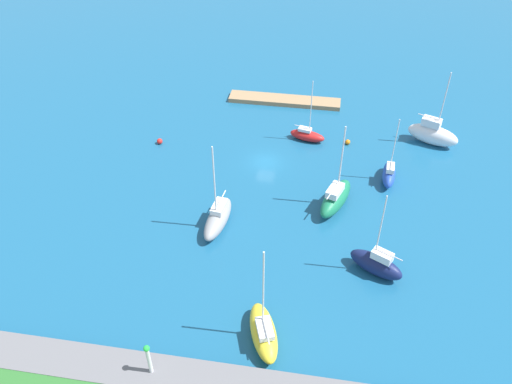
% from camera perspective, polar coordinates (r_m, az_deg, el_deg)
% --- Properties ---
extents(water, '(160.00, 160.00, 0.00)m').
position_cam_1_polar(water, '(72.80, 1.08, 3.31)').
color(water, '#19567F').
rests_on(water, ground).
extents(pier_dock, '(18.03, 3.08, 0.72)m').
position_cam_1_polar(pier_dock, '(86.66, 3.13, 9.92)').
color(pier_dock, '#997A56').
rests_on(pier_dock, ground).
extents(breakwater, '(63.79, 3.68, 1.03)m').
position_cam_1_polar(breakwater, '(49.25, -5.09, -19.98)').
color(breakwater, slate).
rests_on(breakwater, ground).
extents(harbor_beacon, '(0.56, 0.56, 3.73)m').
position_cam_1_polar(harbor_beacon, '(48.16, -11.62, -17.19)').
color(harbor_beacon, silver).
rests_on(harbor_beacon, breakwater).
extents(sailboat_red_outer_mooring, '(5.43, 2.86, 9.58)m').
position_cam_1_polar(sailboat_red_outer_mooring, '(77.13, 5.58, 6.18)').
color(sailboat_red_outer_mooring, red).
rests_on(sailboat_red_outer_mooring, water).
extents(sailboat_green_lone_north, '(4.89, 8.06, 11.43)m').
position_cam_1_polar(sailboat_green_lone_north, '(65.19, 8.65, -0.61)').
color(sailboat_green_lone_north, '#19724C').
rests_on(sailboat_green_lone_north, water).
extents(sailboat_gray_mid_basin, '(3.11, 7.74, 11.65)m').
position_cam_1_polar(sailboat_gray_mid_basin, '(62.10, -4.16, -2.81)').
color(sailboat_gray_mid_basin, gray).
rests_on(sailboat_gray_mid_basin, water).
extents(sailboat_blue_far_south, '(2.04, 5.51, 9.29)m').
position_cam_1_polar(sailboat_blue_far_south, '(70.80, 14.26, 1.94)').
color(sailboat_blue_far_south, '#2347B2').
rests_on(sailboat_blue_far_south, water).
extents(sailboat_yellow_near_pier, '(4.52, 7.24, 11.56)m').
position_cam_1_polar(sailboat_yellow_near_pier, '(51.22, 0.83, -14.97)').
color(sailboat_yellow_near_pier, yellow).
rests_on(sailboat_yellow_near_pier, water).
extents(sailboat_navy_off_beacon, '(6.30, 4.60, 10.60)m').
position_cam_1_polar(sailboat_navy_off_beacon, '(57.98, 12.96, -7.60)').
color(sailboat_navy_off_beacon, '#141E4C').
rests_on(sailboat_navy_off_beacon, water).
extents(sailboat_white_by_breakwater, '(7.61, 4.96, 11.30)m').
position_cam_1_polar(sailboat_white_by_breakwater, '(79.85, 18.65, 6.02)').
color(sailboat_white_by_breakwater, white).
rests_on(sailboat_white_by_breakwater, water).
extents(mooring_buoy_orange, '(0.75, 0.75, 0.75)m').
position_cam_1_polar(mooring_buoy_orange, '(77.29, 9.94, 5.37)').
color(mooring_buoy_orange, orange).
rests_on(mooring_buoy_orange, water).
extents(mooring_buoy_red, '(0.82, 0.82, 0.82)m').
position_cam_1_polar(mooring_buoy_red, '(77.51, -10.43, 5.45)').
color(mooring_buoy_red, red).
rests_on(mooring_buoy_red, water).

